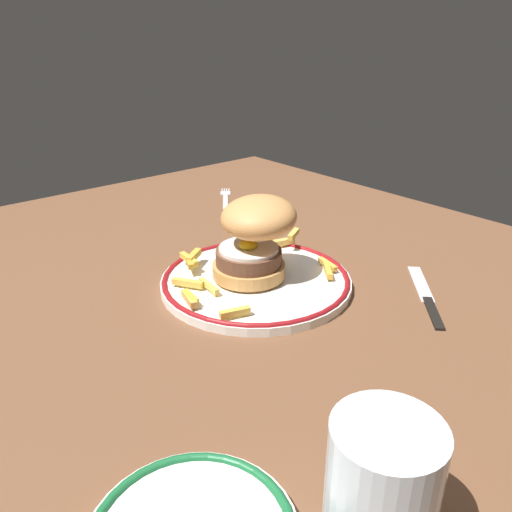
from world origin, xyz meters
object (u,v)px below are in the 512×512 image
burger (253,236)px  water_glass (381,492)px  dinner_plate (256,280)px  knife (428,299)px  fork (226,197)px

burger → water_glass: (35.85, -18.75, -3.24)cm
dinner_plate → water_glass: bearing=-28.1°
burger → knife: burger is taller
dinner_plate → knife: bearing=38.5°
water_glass → fork: water_glass is taller
dinner_plate → knife: size_ratio=1.92×
fork → knife: 54.01cm
dinner_plate → water_glass: water_glass is taller
dinner_plate → water_glass: 40.28cm
dinner_plate → fork: (-35.14, 21.45, -0.66)cm
dinner_plate → knife: 23.56cm
dinner_plate → burger: size_ratio=2.01×
fork → dinner_plate: bearing=-31.4°
water_glass → burger: bearing=152.4°
dinner_plate → water_glass: (35.41, -18.90, 3.38)cm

